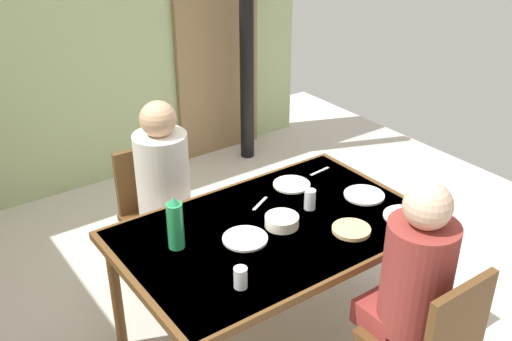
{
  "coord_description": "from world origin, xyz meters",
  "views": [
    {
      "loc": [
        -1.33,
        -2.06,
        2.31
      ],
      "look_at": [
        0.17,
        0.03,
        0.98
      ],
      "focal_mm": 41.16,
      "sensor_mm": 36.0,
      "label": 1
    }
  ],
  "objects_px": {
    "person_near_diner": "(415,273)",
    "serving_bowl_center": "(282,221)",
    "water_bottle_green_near": "(175,224)",
    "person_far_diner": "(164,176)",
    "dining_table": "(273,237)",
    "chair_far_diner": "(157,209)"
  },
  "relations": [
    {
      "from": "person_near_diner",
      "to": "serving_bowl_center",
      "type": "distance_m",
      "value": 0.71
    },
    {
      "from": "serving_bowl_center",
      "to": "person_near_diner",
      "type": "bearing_deg",
      "value": -75.17
    },
    {
      "from": "dining_table",
      "to": "person_far_diner",
      "type": "xyz_separation_m",
      "value": [
        -0.24,
        0.7,
        0.12
      ]
    },
    {
      "from": "dining_table",
      "to": "serving_bowl_center",
      "type": "distance_m",
      "value": 0.1
    },
    {
      "from": "dining_table",
      "to": "serving_bowl_center",
      "type": "bearing_deg",
      "value": -24.82
    },
    {
      "from": "chair_far_diner",
      "to": "serving_bowl_center",
      "type": "xyz_separation_m",
      "value": [
        0.27,
        -0.86,
        0.26
      ]
    },
    {
      "from": "chair_far_diner",
      "to": "water_bottle_green_near",
      "type": "xyz_separation_m",
      "value": [
        -0.24,
        -0.71,
        0.36
      ]
    },
    {
      "from": "person_near_diner",
      "to": "serving_bowl_center",
      "type": "xyz_separation_m",
      "value": [
        -0.18,
        0.68,
        -0.03
      ]
    },
    {
      "from": "chair_far_diner",
      "to": "serving_bowl_center",
      "type": "bearing_deg",
      "value": 107.82
    },
    {
      "from": "person_near_diner",
      "to": "serving_bowl_center",
      "type": "bearing_deg",
      "value": 104.83
    },
    {
      "from": "water_bottle_green_near",
      "to": "dining_table",
      "type": "bearing_deg",
      "value": -14.82
    },
    {
      "from": "chair_far_diner",
      "to": "water_bottle_green_near",
      "type": "height_order",
      "value": "water_bottle_green_near"
    },
    {
      "from": "water_bottle_green_near",
      "to": "chair_far_diner",
      "type": "bearing_deg",
      "value": 71.63
    },
    {
      "from": "dining_table",
      "to": "water_bottle_green_near",
      "type": "bearing_deg",
      "value": 165.18
    },
    {
      "from": "dining_table",
      "to": "chair_far_diner",
      "type": "xyz_separation_m",
      "value": [
        -0.24,
        0.84,
        -0.17
      ]
    },
    {
      "from": "water_bottle_green_near",
      "to": "serving_bowl_center",
      "type": "bearing_deg",
      "value": -15.6
    },
    {
      "from": "person_far_diner",
      "to": "serving_bowl_center",
      "type": "bearing_deg",
      "value": 110.93
    },
    {
      "from": "dining_table",
      "to": "person_near_diner",
      "type": "relative_size",
      "value": 1.99
    },
    {
      "from": "chair_far_diner",
      "to": "person_far_diner",
      "type": "height_order",
      "value": "person_far_diner"
    },
    {
      "from": "person_far_diner",
      "to": "serving_bowl_center",
      "type": "distance_m",
      "value": 0.77
    },
    {
      "from": "person_far_diner",
      "to": "person_near_diner",
      "type": "bearing_deg",
      "value": 108.0
    },
    {
      "from": "person_near_diner",
      "to": "water_bottle_green_near",
      "type": "distance_m",
      "value": 1.08
    }
  ]
}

